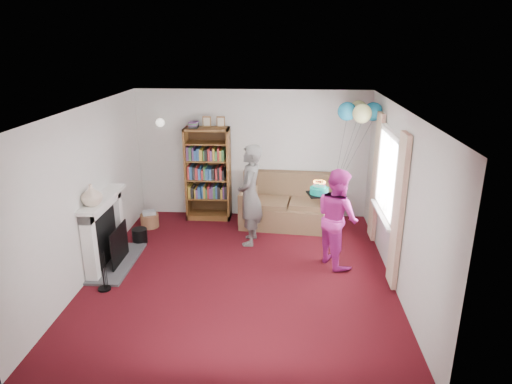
# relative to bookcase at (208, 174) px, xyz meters

# --- Properties ---
(ground) EXTENTS (5.00, 5.00, 0.00)m
(ground) POSITION_rel_bookcase_xyz_m (0.85, -2.30, -0.89)
(ground) COLOR #35070A
(ground) RESTS_ON ground
(wall_back) EXTENTS (4.50, 0.02, 2.50)m
(wall_back) POSITION_rel_bookcase_xyz_m (0.85, 0.21, 0.36)
(wall_back) COLOR silver
(wall_back) RESTS_ON ground
(wall_left) EXTENTS (0.02, 5.00, 2.50)m
(wall_left) POSITION_rel_bookcase_xyz_m (-1.41, -2.30, 0.36)
(wall_left) COLOR silver
(wall_left) RESTS_ON ground
(wall_right) EXTENTS (0.02, 5.00, 2.50)m
(wall_right) POSITION_rel_bookcase_xyz_m (3.11, -2.30, 0.36)
(wall_right) COLOR silver
(wall_right) RESTS_ON ground
(ceiling) EXTENTS (4.50, 5.00, 0.01)m
(ceiling) POSITION_rel_bookcase_xyz_m (0.85, -2.30, 1.62)
(ceiling) COLOR white
(ceiling) RESTS_ON wall_back
(fireplace) EXTENTS (0.55, 1.80, 1.12)m
(fireplace) POSITION_rel_bookcase_xyz_m (-1.24, -2.11, -0.38)
(fireplace) COLOR #3F3F42
(fireplace) RESTS_ON ground
(window_bay) EXTENTS (0.14, 2.02, 2.20)m
(window_bay) POSITION_rel_bookcase_xyz_m (3.05, -1.70, 0.31)
(window_bay) COLOR white
(window_bay) RESTS_ON ground
(wall_sconce) EXTENTS (0.16, 0.23, 0.16)m
(wall_sconce) POSITION_rel_bookcase_xyz_m (-0.90, 0.06, 0.99)
(wall_sconce) COLOR gold
(wall_sconce) RESTS_ON ground
(bookcase) EXTENTS (0.86, 0.42, 2.02)m
(bookcase) POSITION_rel_bookcase_xyz_m (0.00, 0.00, 0.00)
(bookcase) COLOR #472B14
(bookcase) RESTS_ON ground
(sofa) EXTENTS (1.80, 0.95, 0.95)m
(sofa) POSITION_rel_bookcase_xyz_m (1.59, -0.23, -0.54)
(sofa) COLOR brown
(sofa) RESTS_ON ground
(wicker_basket) EXTENTS (0.34, 0.34, 0.32)m
(wicker_basket) POSITION_rel_bookcase_xyz_m (-1.05, -0.59, -0.75)
(wicker_basket) COLOR #A16F4B
(wicker_basket) RESTS_ON ground
(person_striped) EXTENTS (0.45, 0.66, 1.75)m
(person_striped) POSITION_rel_bookcase_xyz_m (0.91, -1.15, -0.01)
(person_striped) COLOR black
(person_striped) RESTS_ON ground
(person_magenta) EXTENTS (0.86, 0.94, 1.56)m
(person_magenta) POSITION_rel_bookcase_xyz_m (2.31, -1.83, -0.11)
(person_magenta) COLOR #BA258B
(person_magenta) RESTS_ON ground
(birthday_cake) EXTENTS (0.35, 0.35, 0.22)m
(birthday_cake) POSITION_rel_bookcase_xyz_m (2.03, -1.60, 0.24)
(birthday_cake) COLOR black
(birthday_cake) RESTS_ON ground
(balloons) EXTENTS (0.77, 0.76, 1.70)m
(balloons) POSITION_rel_bookcase_xyz_m (2.75, -0.55, 1.33)
(balloons) COLOR #3F3F3F
(balloons) RESTS_ON ground
(mantel_vase) EXTENTS (0.37, 0.37, 0.32)m
(mantel_vase) POSITION_rel_bookcase_xyz_m (-1.27, -2.45, 0.39)
(mantel_vase) COLOR beige
(mantel_vase) RESTS_ON fireplace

